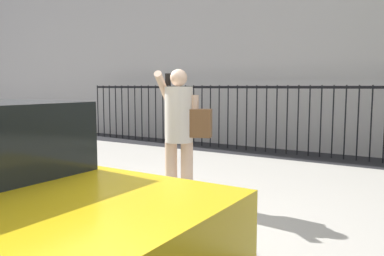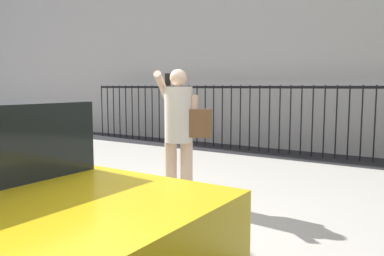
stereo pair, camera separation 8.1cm
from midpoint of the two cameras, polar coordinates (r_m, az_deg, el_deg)
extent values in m
plane|color=black|center=(4.47, -14.79, -14.60)|extent=(60.00, 60.00, 0.00)
cube|color=#B2ADA3|center=(6.08, 0.70, -8.08)|extent=(28.00, 4.40, 0.15)
cube|color=black|center=(9.25, 12.90, 5.86)|extent=(12.00, 0.04, 0.06)
cylinder|color=black|center=(12.62, -13.83, 2.45)|extent=(0.03, 0.03, 1.60)
cylinder|color=black|center=(12.44, -13.01, 2.42)|extent=(0.03, 0.03, 1.60)
cylinder|color=black|center=(12.26, -12.17, 2.39)|extent=(0.03, 0.03, 1.60)
cylinder|color=black|center=(12.08, -11.31, 2.35)|extent=(0.03, 0.03, 1.60)
cylinder|color=black|center=(11.91, -10.42, 2.32)|extent=(0.03, 0.03, 1.60)
cylinder|color=black|center=(11.74, -9.50, 2.28)|extent=(0.03, 0.03, 1.60)
cylinder|color=black|center=(11.57, -8.56, 2.24)|extent=(0.03, 0.03, 1.60)
cylinder|color=black|center=(11.40, -7.59, 2.20)|extent=(0.03, 0.03, 1.60)
cylinder|color=black|center=(11.24, -6.59, 2.16)|extent=(0.03, 0.03, 1.60)
cylinder|color=black|center=(11.08, -5.56, 2.12)|extent=(0.03, 0.03, 1.60)
cylinder|color=black|center=(10.93, -4.50, 2.07)|extent=(0.03, 0.03, 1.60)
cylinder|color=black|center=(10.78, -3.42, 2.02)|extent=(0.03, 0.03, 1.60)
cylinder|color=black|center=(10.63, -2.30, 1.97)|extent=(0.03, 0.03, 1.60)
cylinder|color=black|center=(10.49, -1.15, 1.92)|extent=(0.03, 0.03, 1.60)
cylinder|color=black|center=(10.35, 0.03, 1.86)|extent=(0.03, 0.03, 1.60)
cylinder|color=black|center=(10.21, 1.24, 1.81)|extent=(0.03, 0.03, 1.60)
cylinder|color=black|center=(10.08, 2.48, 1.75)|extent=(0.03, 0.03, 1.60)
cylinder|color=black|center=(9.96, 3.76, 1.68)|extent=(0.03, 0.03, 1.60)
cylinder|color=black|center=(9.84, 5.06, 1.62)|extent=(0.03, 0.03, 1.60)
cylinder|color=black|center=(9.73, 6.40, 1.55)|extent=(0.03, 0.03, 1.60)
cylinder|color=black|center=(9.62, 7.77, 1.49)|extent=(0.03, 0.03, 1.60)
cylinder|color=black|center=(9.52, 9.16, 1.41)|extent=(0.03, 0.03, 1.60)
cylinder|color=black|center=(9.42, 10.59, 1.34)|extent=(0.03, 0.03, 1.60)
cylinder|color=black|center=(9.33, 12.05, 1.26)|extent=(0.03, 0.03, 1.60)
cylinder|color=black|center=(9.24, 13.53, 1.19)|extent=(0.03, 0.03, 1.60)
cylinder|color=black|center=(9.16, 15.04, 1.10)|extent=(0.03, 0.03, 1.60)
cylinder|color=black|center=(9.09, 16.58, 1.02)|extent=(0.03, 0.03, 1.60)
cylinder|color=black|center=(9.03, 18.14, 0.94)|extent=(0.03, 0.03, 1.60)
cylinder|color=black|center=(8.97, 19.72, 0.85)|extent=(0.03, 0.03, 1.60)
cylinder|color=black|center=(8.91, 21.32, 0.76)|extent=(0.03, 0.03, 1.60)
cylinder|color=black|center=(8.87, 22.93, 0.67)|extent=(0.03, 0.03, 1.60)
cylinder|color=black|center=(8.83, 24.57, 0.58)|extent=(0.03, 0.03, 1.60)
cylinder|color=beige|center=(4.85, -3.56, -6.36)|extent=(0.15, 0.15, 0.74)
cylinder|color=beige|center=(4.80, -1.24, -6.47)|extent=(0.15, 0.15, 0.74)
cylinder|color=silver|center=(4.72, -2.44, 2.00)|extent=(0.44, 0.44, 0.68)
sphere|color=beige|center=(4.71, -2.47, 7.38)|extent=(0.21, 0.21, 0.21)
cylinder|color=beige|center=(4.76, -4.81, 6.11)|extent=(0.25, 0.47, 0.37)
cylinder|color=beige|center=(4.68, -0.06, 1.71)|extent=(0.09, 0.09, 0.51)
cube|color=black|center=(4.81, -4.04, 7.10)|extent=(0.07, 0.03, 0.15)
cube|color=brown|center=(4.67, 0.66, 0.72)|extent=(0.32, 0.25, 0.34)
camera|label=1|loc=(0.04, -90.46, -0.05)|focal=36.33mm
camera|label=2|loc=(0.04, 89.54, 0.05)|focal=36.33mm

